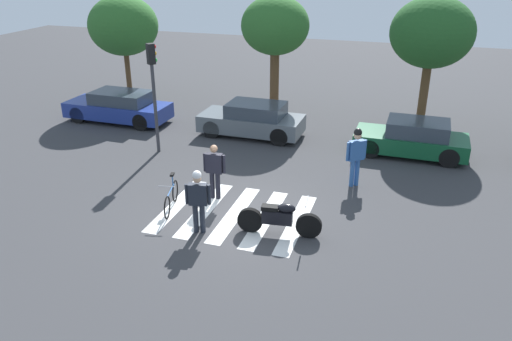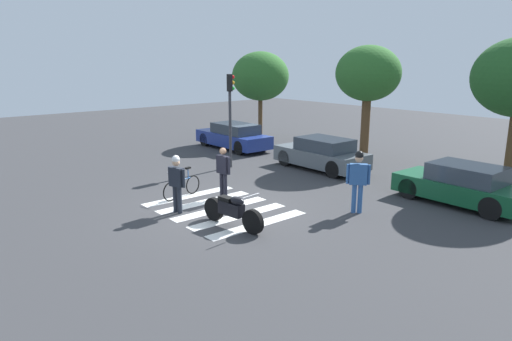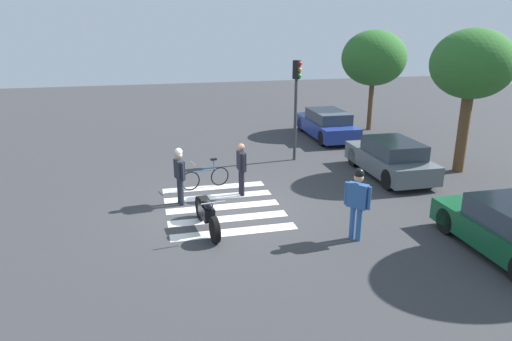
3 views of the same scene
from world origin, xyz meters
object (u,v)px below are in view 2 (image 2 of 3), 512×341
object	(u,v)px
leaning_bicycle	(182,187)
car_grey_coupe	(322,154)
officer_by_motorcycle	(177,180)
pedestrian_bystander	(358,177)
traffic_light_pole	(230,105)
car_blue_hatchback	(234,136)
officer_on_foot	(223,169)
police_motorcycle	(232,211)
car_green_compact	(461,185)

from	to	relation	value
leaning_bicycle	car_grey_coupe	world-z (taller)	car_grey_coupe
officer_by_motorcycle	pedestrian_bystander	world-z (taller)	pedestrian_bystander
traffic_light_pole	car_blue_hatchback	bearing A→B (deg)	140.86
leaning_bicycle	pedestrian_bystander	world-z (taller)	pedestrian_bystander
officer_on_foot	car_blue_hatchback	distance (m)	8.70
police_motorcycle	leaning_bicycle	size ratio (longest dim) A/B	1.34
pedestrian_bystander	car_grey_coupe	size ratio (longest dim) A/B	0.47
police_motorcycle	officer_by_motorcycle	distance (m)	2.17
pedestrian_bystander	car_green_compact	world-z (taller)	pedestrian_bystander
police_motorcycle	car_blue_hatchback	xyz separation A→B (m)	(-9.05, 7.02, 0.18)
officer_by_motorcycle	car_blue_hatchback	distance (m)	10.31
officer_on_foot	officer_by_motorcycle	world-z (taller)	officer_by_motorcycle
leaning_bicycle	car_green_compact	distance (m)	9.05
officer_on_foot	officer_by_motorcycle	distance (m)	2.00
pedestrian_bystander	traffic_light_pole	size ratio (longest dim) A/B	0.49
police_motorcycle	car_green_compact	world-z (taller)	car_green_compact
leaning_bicycle	car_grey_coupe	distance (m)	6.65
leaning_bicycle	officer_on_foot	xyz separation A→B (m)	(0.94, 1.03, 0.61)
officer_on_foot	pedestrian_bystander	size ratio (longest dim) A/B	0.89
officer_on_foot	car_grey_coupe	bearing A→B (deg)	96.65
police_motorcycle	officer_by_motorcycle	bearing A→B (deg)	-165.50
pedestrian_bystander	car_green_compact	xyz separation A→B (m)	(1.62, 3.21, -0.49)
leaning_bicycle	car_green_compact	bearing A→B (deg)	44.95
car_grey_coupe	traffic_light_pole	bearing A→B (deg)	-135.72
pedestrian_bystander	car_green_compact	bearing A→B (deg)	63.25
traffic_light_pole	leaning_bicycle	bearing A→B (deg)	-57.91
police_motorcycle	car_green_compact	xyz separation A→B (m)	(3.09, 6.81, 0.16)
car_grey_coupe	car_green_compact	size ratio (longest dim) A/B	1.03
officer_on_foot	car_blue_hatchback	bearing A→B (deg)	140.15
car_blue_hatchback	car_grey_coupe	distance (m)	6.02
car_blue_hatchback	car_green_compact	distance (m)	12.14
pedestrian_bystander	car_green_compact	size ratio (longest dim) A/B	0.48
car_grey_coupe	pedestrian_bystander	bearing A→B (deg)	-37.52
officer_by_motorcycle	police_motorcycle	bearing A→B (deg)	14.50
police_motorcycle	officer_on_foot	size ratio (longest dim) A/B	1.30
car_blue_hatchback	car_grey_coupe	world-z (taller)	car_grey_coupe
officer_by_motorcycle	car_green_compact	world-z (taller)	officer_by_motorcycle
police_motorcycle	leaning_bicycle	bearing A→B (deg)	172.89
police_motorcycle	car_blue_hatchback	distance (m)	11.45
leaning_bicycle	traffic_light_pole	world-z (taller)	traffic_light_pole
leaning_bicycle	officer_by_motorcycle	size ratio (longest dim) A/B	0.94
car_grey_coupe	officer_on_foot	bearing A→B (deg)	-83.35
car_grey_coupe	officer_by_motorcycle	bearing A→B (deg)	-82.53
police_motorcycle	traffic_light_pole	size ratio (longest dim) A/B	0.57
car_green_compact	car_grey_coupe	bearing A→B (deg)	177.73
officer_on_foot	car_grey_coupe	xyz separation A→B (m)	(-0.65, 5.61, -0.33)
pedestrian_bystander	car_grey_coupe	bearing A→B (deg)	142.48
leaning_bicycle	car_grey_coupe	bearing A→B (deg)	87.55
police_motorcycle	leaning_bicycle	world-z (taller)	police_motorcycle
car_green_compact	car_blue_hatchback	bearing A→B (deg)	179.01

